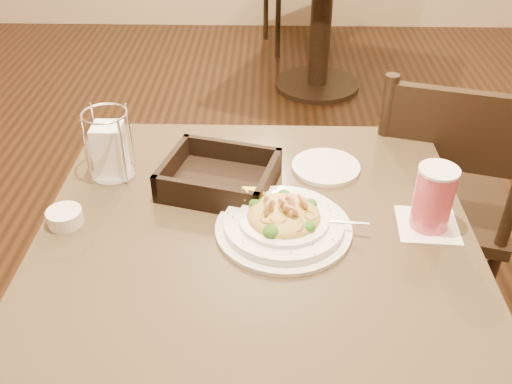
{
  "coord_description": "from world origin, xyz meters",
  "views": [
    {
      "loc": [
        0.02,
        -0.92,
        1.51
      ],
      "look_at": [
        0.0,
        0.02,
        0.84
      ],
      "focal_mm": 40.0,
      "sensor_mm": 36.0,
      "label": 1
    }
  ],
  "objects_px": {
    "background_table": "(322,2)",
    "dining_chair_near": "(438,199)",
    "napkin_caddy": "(110,149)",
    "butter_ramekin": "(65,217)",
    "drink_glass": "(433,199)",
    "main_table": "(256,310)",
    "side_plate": "(326,167)",
    "bread_basket": "(219,179)",
    "pasta_bowl": "(283,221)"
  },
  "relations": [
    {
      "from": "napkin_caddy",
      "to": "side_plate",
      "type": "height_order",
      "value": "napkin_caddy"
    },
    {
      "from": "dining_chair_near",
      "to": "bread_basket",
      "type": "relative_size",
      "value": 3.25
    },
    {
      "from": "dining_chair_near",
      "to": "butter_ramekin",
      "type": "distance_m",
      "value": 1.09
    },
    {
      "from": "main_table",
      "to": "drink_glass",
      "type": "bearing_deg",
      "value": 3.24
    },
    {
      "from": "dining_chair_near",
      "to": "bread_basket",
      "type": "bearing_deg",
      "value": 43.79
    },
    {
      "from": "drink_glass",
      "to": "dining_chair_near",
      "type": "bearing_deg",
      "value": 69.0
    },
    {
      "from": "background_table",
      "to": "napkin_caddy",
      "type": "height_order",
      "value": "napkin_caddy"
    },
    {
      "from": "bread_basket",
      "to": "napkin_caddy",
      "type": "height_order",
      "value": "napkin_caddy"
    },
    {
      "from": "pasta_bowl",
      "to": "drink_glass",
      "type": "bearing_deg",
      "value": 4.58
    },
    {
      "from": "main_table",
      "to": "drink_glass",
      "type": "xyz_separation_m",
      "value": [
        0.36,
        0.02,
        0.31
      ]
    },
    {
      "from": "main_table",
      "to": "side_plate",
      "type": "distance_m",
      "value": 0.38
    },
    {
      "from": "napkin_caddy",
      "to": "side_plate",
      "type": "distance_m",
      "value": 0.51
    },
    {
      "from": "pasta_bowl",
      "to": "side_plate",
      "type": "xyz_separation_m",
      "value": [
        0.11,
        0.24,
        -0.02
      ]
    },
    {
      "from": "main_table",
      "to": "side_plate",
      "type": "bearing_deg",
      "value": 55.34
    },
    {
      "from": "bread_basket",
      "to": "pasta_bowl",
      "type": "bearing_deg",
      "value": -47.3
    },
    {
      "from": "side_plate",
      "to": "butter_ramekin",
      "type": "height_order",
      "value": "butter_ramekin"
    },
    {
      "from": "napkin_caddy",
      "to": "butter_ramekin",
      "type": "relative_size",
      "value": 2.25
    },
    {
      "from": "pasta_bowl",
      "to": "napkin_caddy",
      "type": "xyz_separation_m",
      "value": [
        -0.4,
        0.2,
        0.04
      ]
    },
    {
      "from": "side_plate",
      "to": "bread_basket",
      "type": "bearing_deg",
      "value": -161.4
    },
    {
      "from": "side_plate",
      "to": "dining_chair_near",
      "type": "bearing_deg",
      "value": 34.06
    },
    {
      "from": "drink_glass",
      "to": "butter_ramekin",
      "type": "distance_m",
      "value": 0.76
    },
    {
      "from": "dining_chair_near",
      "to": "pasta_bowl",
      "type": "distance_m",
      "value": 0.75
    },
    {
      "from": "main_table",
      "to": "pasta_bowl",
      "type": "bearing_deg",
      "value": -3.93
    },
    {
      "from": "main_table",
      "to": "napkin_caddy",
      "type": "distance_m",
      "value": 0.5
    },
    {
      "from": "bread_basket",
      "to": "main_table",
      "type": "bearing_deg",
      "value": -60.23
    },
    {
      "from": "side_plate",
      "to": "napkin_caddy",
      "type": "bearing_deg",
      "value": -175.67
    },
    {
      "from": "background_table",
      "to": "napkin_caddy",
      "type": "bearing_deg",
      "value": -106.88
    },
    {
      "from": "main_table",
      "to": "butter_ramekin",
      "type": "relative_size",
      "value": 12.2
    },
    {
      "from": "dining_chair_near",
      "to": "main_table",
      "type": "bearing_deg",
      "value": 57.63
    },
    {
      "from": "background_table",
      "to": "pasta_bowl",
      "type": "relative_size",
      "value": 3.74
    },
    {
      "from": "drink_glass",
      "to": "bread_basket",
      "type": "distance_m",
      "value": 0.47
    },
    {
      "from": "dining_chair_near",
      "to": "napkin_caddy",
      "type": "xyz_separation_m",
      "value": [
        -0.88,
        -0.29,
        0.34
      ]
    },
    {
      "from": "background_table",
      "to": "dining_chair_near",
      "type": "relative_size",
      "value": 1.26
    },
    {
      "from": "background_table",
      "to": "napkin_caddy",
      "type": "distance_m",
      "value": 2.29
    },
    {
      "from": "pasta_bowl",
      "to": "bread_basket",
      "type": "bearing_deg",
      "value": 132.7
    },
    {
      "from": "drink_glass",
      "to": "napkin_caddy",
      "type": "relative_size",
      "value": 0.85
    },
    {
      "from": "napkin_caddy",
      "to": "main_table",
      "type": "bearing_deg",
      "value": -30.04
    },
    {
      "from": "background_table",
      "to": "drink_glass",
      "type": "height_order",
      "value": "drink_glass"
    },
    {
      "from": "dining_chair_near",
      "to": "butter_ramekin",
      "type": "xyz_separation_m",
      "value": [
        -0.94,
        -0.48,
        0.28
      ]
    },
    {
      "from": "pasta_bowl",
      "to": "butter_ramekin",
      "type": "bearing_deg",
      "value": 178.32
    },
    {
      "from": "drink_glass",
      "to": "bread_basket",
      "type": "bearing_deg",
      "value": 163.61
    },
    {
      "from": "napkin_caddy",
      "to": "dining_chair_near",
      "type": "bearing_deg",
      "value": 18.39
    },
    {
      "from": "pasta_bowl",
      "to": "dining_chair_near",
      "type": "bearing_deg",
      "value": 45.66
    },
    {
      "from": "bread_basket",
      "to": "background_table",
      "type": "bearing_deg",
      "value": 79.65
    },
    {
      "from": "pasta_bowl",
      "to": "bread_basket",
      "type": "xyz_separation_m",
      "value": [
        -0.14,
        0.16,
        -0.0
      ]
    },
    {
      "from": "main_table",
      "to": "pasta_bowl",
      "type": "relative_size",
      "value": 2.87
    },
    {
      "from": "pasta_bowl",
      "to": "drink_glass",
      "type": "relative_size",
      "value": 2.22
    },
    {
      "from": "napkin_caddy",
      "to": "butter_ramekin",
      "type": "distance_m",
      "value": 0.2
    },
    {
      "from": "pasta_bowl",
      "to": "butter_ramekin",
      "type": "xyz_separation_m",
      "value": [
        -0.46,
        0.01,
        -0.01
      ]
    },
    {
      "from": "background_table",
      "to": "side_plate",
      "type": "bearing_deg",
      "value": -94.17
    }
  ]
}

